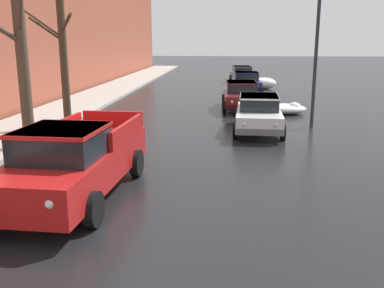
% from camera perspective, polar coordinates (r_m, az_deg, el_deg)
% --- Properties ---
extents(left_sidewalk_slab, '(3.25, 80.00, 0.15)m').
position_cam_1_polar(left_sidewalk_slab, '(20.73, -18.54, 3.27)').
color(left_sidewalk_slab, '#A8A399').
rests_on(left_sidewalk_slab, ground).
extents(snow_bank_along_left_kerb, '(1.78, 1.35, 0.84)m').
position_cam_1_polar(snow_bank_along_left_kerb, '(32.65, 9.45, 7.87)').
color(snow_bank_along_left_kerb, white).
rests_on(snow_bank_along_left_kerb, ground).
extents(snow_bank_near_corner_right, '(2.04, 1.45, 0.58)m').
position_cam_1_polar(snow_bank_near_corner_right, '(21.76, 12.34, 4.58)').
color(snow_bank_near_corner_right, white).
rests_on(snow_bank_near_corner_right, ground).
extents(bare_tree_second_along_sidewalk, '(2.78, 2.17, 6.89)m').
position_cam_1_polar(bare_tree_second_along_sidewalk, '(14.57, -22.04, 12.26)').
color(bare_tree_second_along_sidewalk, '#4C3D2D').
rests_on(bare_tree_second_along_sidewalk, ground).
extents(bare_tree_mid_block, '(2.23, 1.73, 6.97)m').
position_cam_1_polar(bare_tree_mid_block, '(17.83, -16.88, 13.31)').
color(bare_tree_mid_block, '#423323').
rests_on(bare_tree_mid_block, ground).
extents(pickup_truck_red_approaching_near_lane, '(2.32, 5.53, 1.76)m').
position_cam_1_polar(pickup_truck_red_approaching_near_lane, '(10.08, -15.12, -2.11)').
color(pickup_truck_red_approaching_near_lane, red).
rests_on(pickup_truck_red_approaching_near_lane, ground).
extents(sedan_white_parked_kerbside_close, '(2.06, 4.29, 1.42)m').
position_cam_1_polar(sedan_white_parked_kerbside_close, '(17.16, 8.78, 4.10)').
color(sedan_white_parked_kerbside_close, silver).
rests_on(sedan_white_parked_kerbside_close, ground).
extents(sedan_maroon_parked_kerbside_mid, '(2.05, 4.43, 1.42)m').
position_cam_1_polar(sedan_maroon_parked_kerbside_mid, '(22.83, 6.52, 6.49)').
color(sedan_maroon_parked_kerbside_mid, maroon).
rests_on(sedan_maroon_parked_kerbside_mid, ground).
extents(sedan_darkblue_parked_far_down_block, '(2.07, 4.01, 1.42)m').
position_cam_1_polar(sedan_darkblue_parked_far_down_block, '(29.91, 7.16, 8.13)').
color(sedan_darkblue_parked_far_down_block, navy).
rests_on(sedan_darkblue_parked_far_down_block, ground).
extents(sedan_grey_queued_behind_truck, '(2.12, 4.48, 1.42)m').
position_cam_1_polar(sedan_grey_queued_behind_truck, '(36.75, 6.63, 9.13)').
color(sedan_grey_queued_behind_truck, slate).
rests_on(sedan_grey_queued_behind_truck, ground).
extents(street_lamp_post, '(0.44, 0.24, 5.43)m').
position_cam_1_polar(street_lamp_post, '(18.32, 16.06, 11.60)').
color(street_lamp_post, '#28282D').
rests_on(street_lamp_post, ground).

